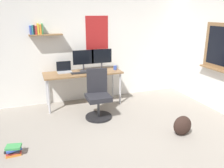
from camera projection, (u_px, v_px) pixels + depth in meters
ground_plane at (126, 152)px, 3.49m from camera, size 5.20×5.20×0.00m
wall_back at (84, 44)px, 5.30m from camera, size 5.00×0.30×2.60m
desk at (83, 75)px, 5.10m from camera, size 1.68×0.60×0.75m
office_chair at (98, 97)px, 4.56m from camera, size 0.52×0.52×0.95m
laptop at (64, 70)px, 5.07m from camera, size 0.31×0.21×0.23m
monitor_primary at (83, 59)px, 5.10m from camera, size 0.46×0.17×0.46m
monitor_secondary at (102, 58)px, 5.23m from camera, size 0.46×0.17×0.46m
keyboard at (80, 73)px, 4.98m from camera, size 0.37×0.13×0.02m
computer_mouse at (93, 71)px, 5.07m from camera, size 0.10×0.06×0.03m
coffee_mug at (115, 68)px, 5.28m from camera, size 0.08×0.08×0.09m
backpack at (182, 126)px, 3.93m from camera, size 0.32×0.22×0.34m
book_stack_on_floor at (13, 150)px, 3.41m from camera, size 0.25×0.21×0.15m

